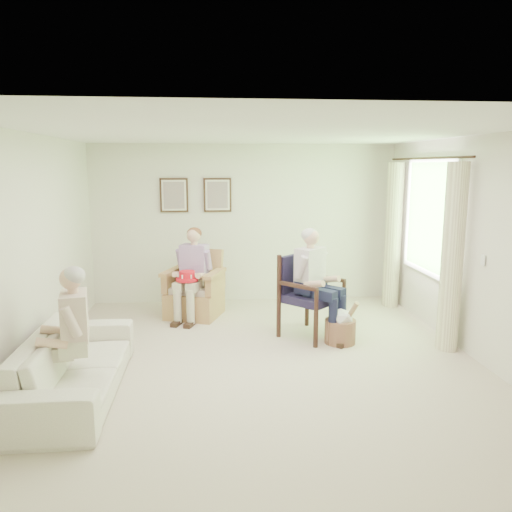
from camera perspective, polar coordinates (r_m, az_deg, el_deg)
name	(u,v)px	position (r m, az deg, el deg)	size (l,w,h in m)	color
floor	(263,362)	(5.94, 0.79, -11.99)	(5.50, 5.50, 0.00)	beige
back_wall	(245,224)	(8.29, -1.27, 3.70)	(5.00, 0.04, 2.60)	silver
front_wall	(315,333)	(2.94, 6.80, -8.71)	(5.00, 0.04, 2.60)	silver
left_wall	(32,256)	(5.86, -24.27, 0.02)	(0.04, 5.50, 2.60)	silver
right_wall	(476,248)	(6.36, 23.84, 0.79)	(0.04, 5.50, 2.60)	silver
ceiling	(263,133)	(5.51, 0.86, 13.91)	(5.00, 5.50, 0.02)	white
window	(430,214)	(7.37, 19.23, 4.53)	(0.13, 2.50, 1.63)	#2D6B23
curtain_left	(452,258)	(6.49, 21.50, -0.21)	(0.34, 0.34, 2.30)	#F3EFBE
curtain_right	(393,236)	(8.26, 15.39, 2.26)	(0.34, 0.34, 2.30)	#F3EFBE
framed_print_left	(174,195)	(8.21, -9.35, 6.87)	(0.45, 0.05, 0.55)	#382114
framed_print_right	(217,195)	(8.19, -4.42, 6.97)	(0.45, 0.05, 0.55)	#382114
wicker_armchair	(194,295)	(7.64, -7.05, -4.47)	(0.77, 0.77, 0.99)	tan
wood_armchair	(310,291)	(6.75, 6.21, -4.02)	(0.70, 0.66, 1.08)	black
sofa	(75,364)	(5.37, -19.99, -11.52)	(0.84, 2.14, 0.63)	white
person_wicker	(194,268)	(7.41, -7.15, -1.32)	(0.40, 0.62, 1.33)	beige
person_dark	(313,275)	(6.52, 6.57, -2.21)	(0.40, 0.62, 1.42)	#1A1D39
person_sofa	(69,327)	(5.15, -20.55, -7.58)	(0.42, 0.62, 1.28)	beige
red_hat	(187,277)	(7.24, -7.88, -2.37)	(0.32, 0.32, 0.14)	red
hatbox	(340,326)	(6.54, 9.63, -7.88)	(0.51, 0.51, 0.58)	tan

